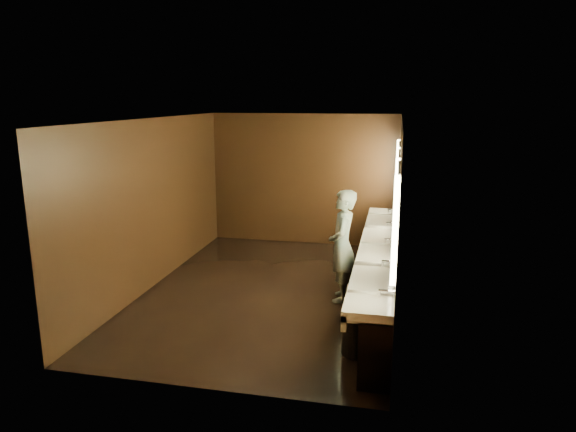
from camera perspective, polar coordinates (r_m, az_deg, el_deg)
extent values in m
plane|color=black|center=(8.59, -1.98, -8.30)|extent=(6.00, 6.00, 0.00)
cube|color=#2D2D2B|center=(8.01, -2.14, 10.71)|extent=(4.00, 6.00, 0.02)
cube|color=black|center=(11.07, 1.73, 4.06)|extent=(4.00, 0.02, 2.80)
cube|color=black|center=(5.43, -9.81, -5.67)|extent=(4.00, 0.02, 2.80)
cube|color=black|center=(8.88, -14.68, 1.41)|extent=(0.02, 6.00, 2.80)
cube|color=black|center=(7.95, 12.07, 0.22)|extent=(0.02, 6.00, 2.80)
cube|color=black|center=(8.22, 10.48, -6.50)|extent=(0.36, 5.40, 0.81)
cube|color=white|center=(8.09, 9.94, -3.49)|extent=(0.55, 5.40, 0.12)
cube|color=white|center=(8.12, 8.19, -3.95)|extent=(0.06, 5.40, 0.18)
cylinder|color=silver|center=(5.96, 10.91, -8.20)|extent=(0.18, 0.04, 0.04)
cylinder|color=silver|center=(6.99, 11.13, -4.98)|extent=(0.18, 0.04, 0.04)
cylinder|color=silver|center=(8.05, 11.29, -2.60)|extent=(0.18, 0.04, 0.04)
cylinder|color=silver|center=(9.11, 11.42, -0.77)|extent=(0.18, 0.04, 0.04)
cylinder|color=silver|center=(10.19, 11.52, 0.67)|extent=(0.18, 0.04, 0.04)
cube|color=#FEF6B3|center=(5.53, 11.81, -1.61)|extent=(0.06, 0.22, 1.15)
cube|color=white|center=(6.31, 12.01, 0.18)|extent=(0.03, 1.32, 1.15)
cube|color=#FEF6B3|center=(7.09, 11.93, 1.59)|extent=(0.06, 0.23, 1.15)
cube|color=white|center=(7.88, 12.08, 2.70)|extent=(0.03, 1.32, 1.15)
cube|color=#FEF6B3|center=(8.67, 12.01, 3.63)|extent=(0.06, 0.23, 1.15)
cube|color=white|center=(9.46, 12.13, 4.39)|extent=(0.03, 1.32, 1.15)
cube|color=#FEF6B3|center=(10.25, 12.06, 5.04)|extent=(0.06, 0.22, 1.15)
imported|color=#8BC5D0|center=(8.01, 6.05, -3.31)|extent=(0.45, 0.66, 1.76)
cylinder|color=black|center=(6.57, 7.73, -12.54)|extent=(0.50, 0.50, 0.60)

